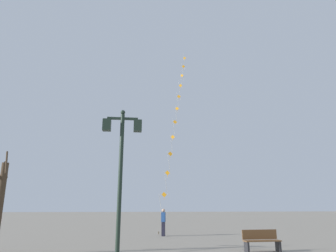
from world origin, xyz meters
The scene contains 5 objects.
ground_plane centered at (0.00, 20.00, 0.00)m, with size 160.00×160.00×0.00m, color gray.
twin_lantern_lamp_post centered at (-1.55, 8.64, 3.55)m, with size 1.34×0.28×5.15m.
kite_train centered at (3.04, 27.13, 10.77)m, with size 4.61×13.39×20.80m.
kite_flyer centered at (0.95, 18.93, 0.90)m, with size 0.33×0.63×1.71m.
park_bench centered at (4.43, 11.58, 0.45)m, with size 1.62×0.54×0.89m.
Camera 1 is at (-1.13, -1.51, 1.89)m, focal length 32.00 mm.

